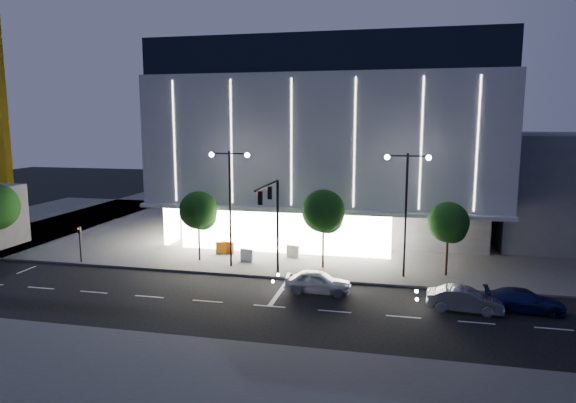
# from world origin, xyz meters

# --- Properties ---
(ground) EXTENTS (160.00, 160.00, 0.00)m
(ground) POSITION_xyz_m (0.00, 0.00, 0.00)
(ground) COLOR black
(ground) RESTS_ON ground
(sidewalk_museum) EXTENTS (70.00, 40.00, 0.15)m
(sidewalk_museum) POSITION_xyz_m (5.00, 24.00, 0.07)
(sidewalk_museum) COLOR #474747
(sidewalk_museum) RESTS_ON ground
(sidewalk_near) EXTENTS (70.00, 10.00, 0.15)m
(sidewalk_near) POSITION_xyz_m (5.00, -12.00, 0.07)
(sidewalk_near) COLOR #474747
(sidewalk_near) RESTS_ON ground
(museum) EXTENTS (30.00, 25.80, 18.00)m
(museum) POSITION_xyz_m (2.98, 22.31, 9.27)
(museum) COLOR #4C4C51
(museum) RESTS_ON ground
(annex_building) EXTENTS (16.00, 20.00, 10.00)m
(annex_building) POSITION_xyz_m (26.00, 24.00, 5.00)
(annex_building) COLOR #4C4C51
(annex_building) RESTS_ON ground
(traffic_mast) EXTENTS (0.33, 5.89, 7.07)m
(traffic_mast) POSITION_xyz_m (1.00, 3.34, 5.03)
(traffic_mast) COLOR black
(traffic_mast) RESTS_ON ground
(street_lamp_west) EXTENTS (3.16, 0.36, 9.00)m
(street_lamp_west) POSITION_xyz_m (-3.00, 6.00, 5.96)
(street_lamp_west) COLOR black
(street_lamp_west) RESTS_ON ground
(street_lamp_east) EXTENTS (3.16, 0.36, 9.00)m
(street_lamp_east) POSITION_xyz_m (10.00, 6.00, 5.96)
(street_lamp_east) COLOR black
(street_lamp_east) RESTS_ON ground
(ped_signal_far) EXTENTS (0.22, 0.24, 3.00)m
(ped_signal_far) POSITION_xyz_m (-15.00, 4.50, 1.89)
(ped_signal_far) COLOR black
(ped_signal_far) RESTS_ON ground
(tower_crane) EXTENTS (32.00, 2.00, 28.50)m
(tower_crane) POSITION_xyz_m (-40.92, 28.00, 20.51)
(tower_crane) COLOR gold
(tower_crane) RESTS_ON ground
(tree_left) EXTENTS (3.02, 3.02, 5.72)m
(tree_left) POSITION_xyz_m (-5.97, 7.02, 4.03)
(tree_left) COLOR black
(tree_left) RESTS_ON ground
(tree_mid) EXTENTS (3.25, 3.25, 6.15)m
(tree_mid) POSITION_xyz_m (4.03, 7.02, 4.33)
(tree_mid) COLOR black
(tree_mid) RESTS_ON ground
(tree_right) EXTENTS (2.91, 2.91, 5.51)m
(tree_right) POSITION_xyz_m (13.03, 7.02, 3.88)
(tree_right) COLOR black
(tree_right) RESTS_ON ground
(car_lead) EXTENTS (4.41, 1.84, 1.49)m
(car_lead) POSITION_xyz_m (4.47, 1.61, 0.75)
(car_lead) COLOR silver
(car_lead) RESTS_ON ground
(car_second) EXTENTS (4.47, 1.84, 1.44)m
(car_second) POSITION_xyz_m (13.52, 0.21, 0.72)
(car_second) COLOR #929598
(car_second) RESTS_ON ground
(car_third) EXTENTS (4.58, 1.95, 1.32)m
(car_third) POSITION_xyz_m (16.97, 0.98, 0.66)
(car_third) COLOR #151A4F
(car_third) RESTS_ON ground
(barrier_a) EXTENTS (1.13, 0.54, 1.00)m
(barrier_a) POSITION_xyz_m (-4.91, 9.35, 0.65)
(barrier_a) COLOR #D35F0B
(barrier_a) RESTS_ON sidewalk_museum
(barrier_b) EXTENTS (1.13, 0.52, 1.00)m
(barrier_b) POSITION_xyz_m (-2.16, 7.43, 0.65)
(barrier_b) COLOR silver
(barrier_b) RESTS_ON sidewalk_museum
(barrier_c) EXTENTS (1.13, 0.44, 1.00)m
(barrier_c) POSITION_xyz_m (-4.48, 9.46, 0.65)
(barrier_c) COLOR #CD3D0B
(barrier_c) RESTS_ON sidewalk_museum
(barrier_d) EXTENTS (1.13, 0.55, 1.00)m
(barrier_d) POSITION_xyz_m (1.15, 9.46, 0.65)
(barrier_d) COLOR silver
(barrier_d) RESTS_ON sidewalk_museum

